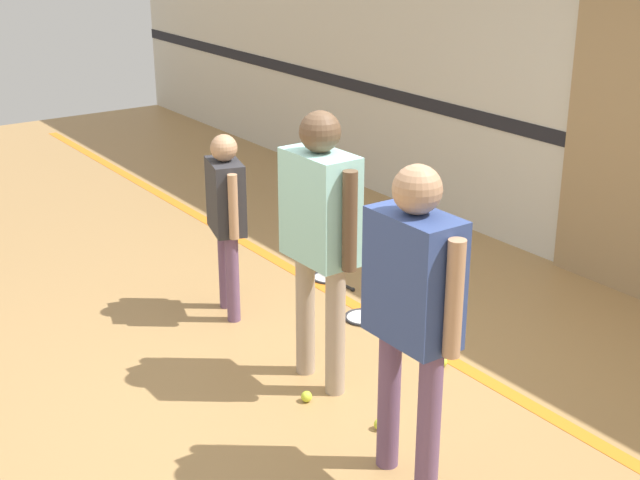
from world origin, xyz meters
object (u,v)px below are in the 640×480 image
(racket_second_spare, at_px, (330,278))
(tennis_ball_near_instructor, at_px, (307,397))
(racket_spare_on_floor, at_px, (366,318))
(tennis_ball_stray_right, at_px, (442,362))
(person_instructor, at_px, (320,221))
(tennis_ball_by_spare_racket, at_px, (396,317))
(person_student_left, at_px, (226,206))
(person_student_right, at_px, (413,294))
(tennis_ball_stray_left, at_px, (380,424))

(racket_second_spare, distance_m, tennis_ball_near_instructor, 1.83)
(racket_spare_on_floor, height_order, tennis_ball_near_instructor, tennis_ball_near_instructor)
(racket_second_spare, xyz_separation_m, tennis_ball_stray_right, (1.54, -0.24, 0.02))
(person_instructor, xyz_separation_m, tennis_ball_by_spare_racket, (-0.38, 0.92, -1.01))
(racket_spare_on_floor, distance_m, tennis_ball_near_instructor, 1.17)
(person_student_left, xyz_separation_m, tennis_ball_near_instructor, (1.31, -0.24, -0.78))
(person_student_left, relative_size, racket_second_spare, 2.88)
(racket_spare_on_floor, bearing_deg, tennis_ball_near_instructor, -60.40)
(racket_spare_on_floor, height_order, tennis_ball_by_spare_racket, tennis_ball_by_spare_racket)
(person_student_right, bearing_deg, racket_second_spare, -27.12)
(racket_spare_on_floor, height_order, tennis_ball_stray_left, tennis_ball_stray_left)
(tennis_ball_stray_right, bearing_deg, person_instructor, -111.91)
(racket_second_spare, bearing_deg, person_student_right, -29.81)
(tennis_ball_near_instructor, xyz_separation_m, tennis_ball_stray_right, (0.14, 0.94, 0.00))
(racket_spare_on_floor, relative_size, tennis_ball_stray_right, 8.10)
(tennis_ball_near_instructor, height_order, tennis_ball_stray_right, same)
(person_student_right, bearing_deg, tennis_ball_stray_left, -21.90)
(person_student_right, height_order, tennis_ball_stray_right, person_student_right)
(tennis_ball_by_spare_racket, xyz_separation_m, tennis_ball_stray_right, (0.68, -0.18, 0.00))
(person_student_left, bearing_deg, tennis_ball_near_instructor, 6.16)
(person_instructor, relative_size, tennis_ball_near_instructor, 25.46)
(person_student_left, height_order, tennis_ball_stray_left, person_student_left)
(racket_second_spare, distance_m, tennis_ball_stray_right, 1.56)
(racket_second_spare, relative_size, tennis_ball_by_spare_racket, 6.88)
(person_instructor, relative_size, tennis_ball_by_spare_racket, 25.46)
(person_instructor, height_order, person_student_right, person_instructor)
(tennis_ball_stray_left, bearing_deg, tennis_ball_by_spare_racket, 136.63)
(tennis_ball_stray_right, bearing_deg, tennis_ball_stray_left, -66.59)
(person_instructor, relative_size, racket_second_spare, 3.70)
(person_instructor, height_order, tennis_ball_by_spare_racket, person_instructor)
(person_instructor, xyz_separation_m, tennis_ball_stray_right, (0.30, 0.74, -1.01))
(tennis_ball_by_spare_racket, bearing_deg, tennis_ball_near_instructor, -64.59)
(person_student_left, distance_m, tennis_ball_stray_left, 1.95)
(tennis_ball_near_instructor, height_order, tennis_ball_by_spare_racket, same)
(person_student_right, distance_m, racket_spare_on_floor, 2.11)
(person_student_left, distance_m, racket_second_spare, 1.24)
(racket_spare_on_floor, relative_size, tennis_ball_by_spare_racket, 8.10)
(tennis_ball_stray_left, bearing_deg, person_student_right, -21.92)
(tennis_ball_near_instructor, bearing_deg, tennis_ball_stray_left, 18.91)
(person_student_right, distance_m, tennis_ball_stray_left, 1.09)
(person_instructor, relative_size, racket_spare_on_floor, 3.14)
(racket_second_spare, distance_m, tennis_ball_stray_left, 2.13)
(person_instructor, xyz_separation_m, tennis_ball_near_instructor, (0.15, -0.20, -1.01))
(racket_second_spare, bearing_deg, tennis_ball_by_spare_racket, -6.27)
(person_instructor, bearing_deg, tennis_ball_stray_left, -4.05)
(person_student_left, xyz_separation_m, tennis_ball_stray_right, (1.46, 0.70, -0.78))
(racket_spare_on_floor, bearing_deg, person_instructor, -60.91)
(person_instructor, height_order, tennis_ball_stray_left, person_instructor)
(racket_second_spare, xyz_separation_m, tennis_ball_by_spare_racket, (0.87, -0.05, 0.02))
(tennis_ball_near_instructor, bearing_deg, person_instructor, 126.64)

